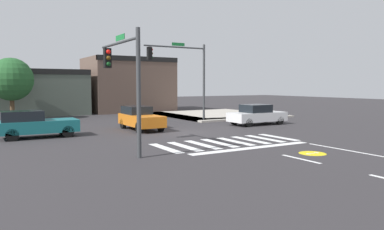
{
  "coord_description": "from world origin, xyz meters",
  "views": [
    {
      "loc": [
        -11.16,
        -19.85,
        2.98
      ],
      "look_at": [
        0.61,
        0.13,
        1.06
      ],
      "focal_mm": 34.57,
      "sensor_mm": 36.0,
      "label": 1
    }
  ],
  "objects": [
    {
      "name": "traffic_signal_southwest",
      "position": [
        -5.48,
        -4.2,
        3.63
      ],
      "size": [
        0.32,
        4.68,
        5.23
      ],
      "rotation": [
        0.0,
        0.0,
        1.57
      ],
      "color": "#383A3D",
      "rests_on": "ground_plane"
    },
    {
      "name": "bike_detector_marking",
      "position": [
        1.35,
        -8.9,
        0.0
      ],
      "size": [
        1.17,
        1.17,
        0.01
      ],
      "color": "yellow",
      "rests_on": "ground_plane"
    },
    {
      "name": "curb_corner_northeast",
      "position": [
        8.49,
        9.42,
        0.07
      ],
      "size": [
        10.0,
        10.6,
        0.15
      ],
      "color": "#B2AA9E",
      "rests_on": "ground_plane"
    },
    {
      "name": "traffic_signal_northeast",
      "position": [
        2.91,
        5.53,
        4.33
      ],
      "size": [
        5.31,
        0.32,
        6.19
      ],
      "rotation": [
        0.0,
        0.0,
        3.14
      ],
      "color": "#383A3D",
      "rests_on": "ground_plane"
    },
    {
      "name": "roadside_tree",
      "position": [
        -8.5,
        14.0,
        3.38
      ],
      "size": [
        3.54,
        3.54,
        5.17
      ],
      "color": "#4C3823",
      "rests_on": "ground_plane"
    },
    {
      "name": "lane_markings",
      "position": [
        1.11,
        -12.02,
        0.0
      ],
      "size": [
        6.8,
        20.25,
        0.01
      ],
      "color": "white",
      "rests_on": "ground_plane"
    },
    {
      "name": "crosswalk_near",
      "position": [
        0.0,
        -4.5,
        0.0
      ],
      "size": [
        7.56,
        2.98,
        0.01
      ],
      "color": "silver",
      "rests_on": "ground_plane"
    },
    {
      "name": "car_white",
      "position": [
        6.76,
        1.12,
        0.74
      ],
      "size": [
        4.35,
        1.84,
        1.51
      ],
      "color": "white",
      "rests_on": "ground_plane"
    },
    {
      "name": "ground_plane",
      "position": [
        0.0,
        0.0,
        0.0
      ],
      "size": [
        120.0,
        120.0,
        0.0
      ],
      "primitive_type": "plane",
      "color": "#302D30"
    },
    {
      "name": "car_orange",
      "position": [
        -1.82,
        2.74,
        0.78
      ],
      "size": [
        1.7,
        4.13,
        1.53
      ],
      "rotation": [
        0.0,
        0.0,
        -1.57
      ],
      "color": "orange",
      "rests_on": "ground_plane"
    },
    {
      "name": "car_teal",
      "position": [
        -8.34,
        2.28,
        0.78
      ],
      "size": [
        4.18,
        1.77,
        1.53
      ],
      "color": "#196B70",
      "rests_on": "ground_plane"
    },
    {
      "name": "storefront_row",
      "position": [
        0.0,
        19.3,
        2.67
      ],
      "size": [
        18.11,
        7.02,
        5.87
      ],
      "color": "#4C564C",
      "rests_on": "ground_plane"
    }
  ]
}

